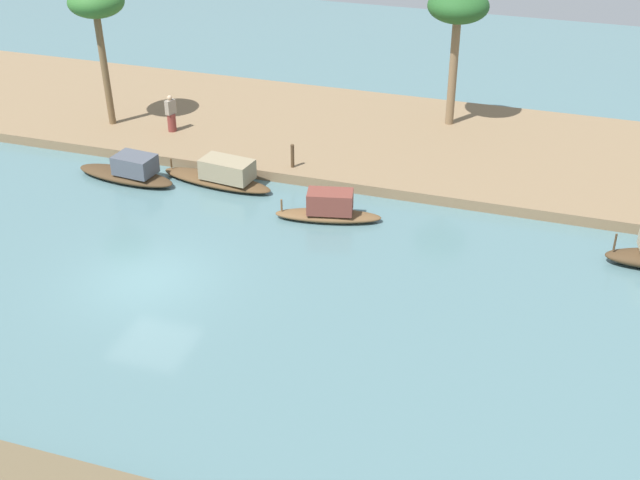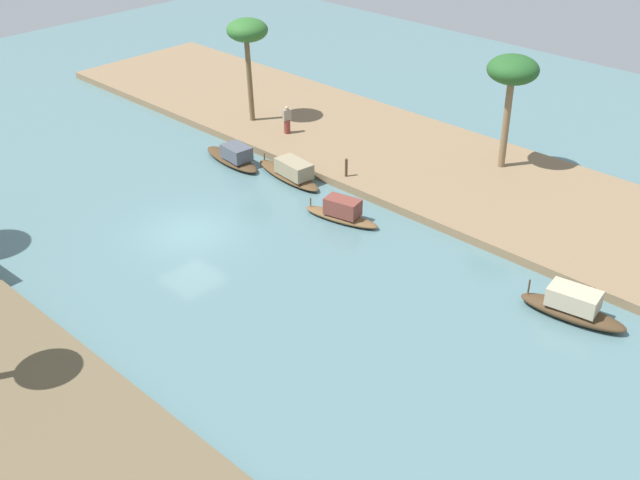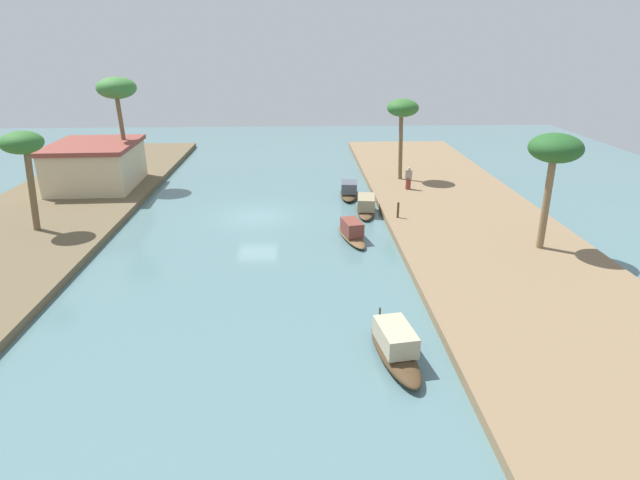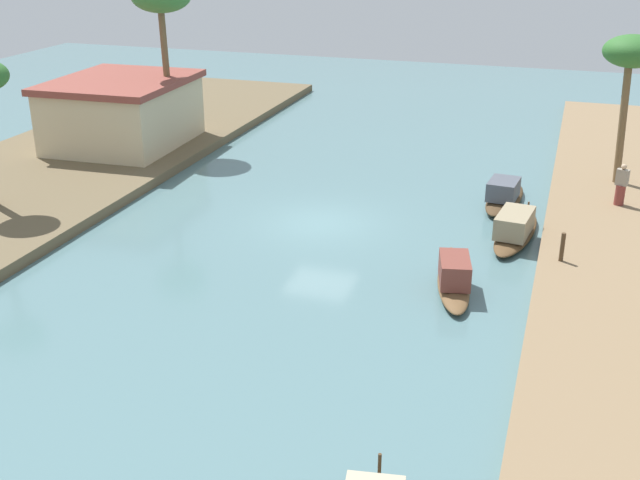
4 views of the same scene
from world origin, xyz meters
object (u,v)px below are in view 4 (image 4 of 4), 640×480
Objects in this scene: sampan_with_tall_canopy at (504,195)px; palm_tree_left_far at (633,56)px; mooring_post at (562,247)px; riverside_building at (123,111)px; sampan_downstream_large at (454,279)px; sampan_open_hull at (515,229)px; person_on_near_bank at (621,187)px; palm_tree_right_short at (161,0)px.

palm_tree_left_far reaches higher than sampan_with_tall_canopy.
sampan_with_tall_canopy is 6.39m from mooring_post.
mooring_post is 22.04m from riverside_building.
sampan_with_tall_canopy is at bearing -16.97° from sampan_downstream_large.
sampan_downstream_large is 0.66× the size of palm_tree_left_far.
sampan_open_hull is 1.10× the size of sampan_with_tall_canopy.
person_on_near_bank is at bearing -42.11° from sampan_downstream_large.
palm_tree_right_short reaches higher than riverside_building.
sampan_with_tall_canopy is (3.58, 0.75, -0.03)m from sampan_open_hull.
sampan_downstream_large is 2.44× the size of person_on_near_bank.
sampan_with_tall_canopy is 18.34m from riverside_building.
sampan_downstream_large is 8.40m from sampan_with_tall_canopy.
palm_tree_left_far is at bearing -10.95° from mooring_post.
mooring_post reaches higher than sampan_open_hull.
palm_tree_left_far reaches higher than mooring_post.
riverside_building is (-1.14, 22.29, -3.56)m from palm_tree_left_far.
palm_tree_left_far reaches higher than sampan_downstream_large.
sampan_with_tall_canopy is 4.32m from person_on_near_bank.
person_on_near_bank is (8.64, -4.89, 0.67)m from sampan_downstream_large.
palm_tree_right_short is at bearing 40.80° from sampan_downstream_large.
sampan_open_hull is 19.78m from riverside_building.
riverside_building is at bearing 68.88° from mooring_post.
sampan_downstream_large is 0.82× the size of sampan_open_hull.
person_on_near_bank is 5.31m from palm_tree_left_far.
sampan_with_tall_canopy is at bearing 21.93° from mooring_post.
sampan_open_hull is at bearing -111.92° from palm_tree_right_short.
sampan_with_tall_canopy is 2.70× the size of person_on_near_bank.
person_on_near_bank is (0.27, -4.25, 0.71)m from sampan_with_tall_canopy.
palm_tree_right_short is (11.68, 15.73, 6.58)m from sampan_downstream_large.
sampan_open_hull is 2.98× the size of person_on_near_bank.
mooring_post is at bearing -113.02° from riverside_building.
mooring_post is (-5.91, -2.38, 0.48)m from sampan_with_tall_canopy.
palm_tree_left_far is at bearing -90.40° from palm_tree_right_short.
sampan_downstream_large is at bearing -178.84° from sampan_with_tall_canopy.
person_on_near_bank is 0.23× the size of riverside_building.
palm_tree_right_short is (0.14, 20.50, 1.46)m from palm_tree_left_far.
palm_tree_left_far is at bearing -88.97° from riverside_building.
riverside_building reaches higher than sampan_open_hull.
riverside_building is (5.60, 18.91, 1.56)m from sampan_open_hull.
person_on_near_bank reaches higher than sampan_with_tall_canopy.
sampan_with_tall_canopy is at bearing -101.43° from palm_tree_right_short.
person_on_near_bank is 21.66m from palm_tree_right_short.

